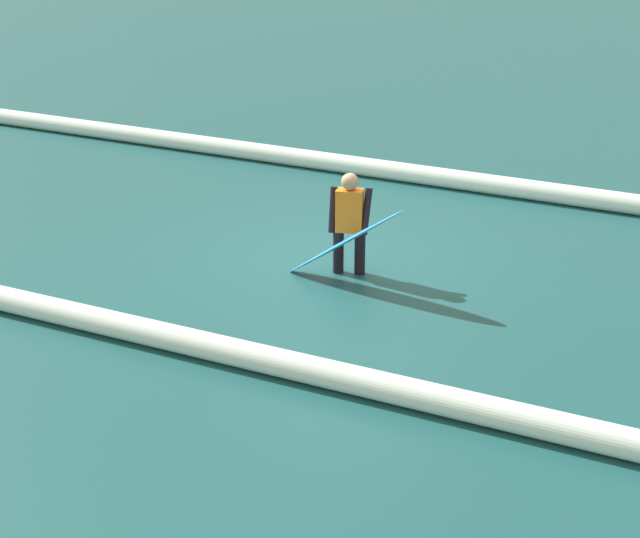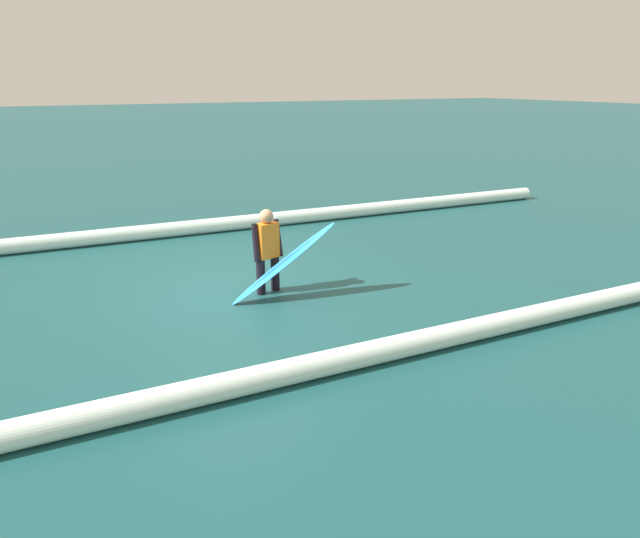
# 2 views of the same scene
# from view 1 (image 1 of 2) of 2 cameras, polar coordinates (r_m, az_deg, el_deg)

# --- Properties ---
(ground_plane) EXTENTS (156.44, 156.44, 0.00)m
(ground_plane) POSITION_cam_1_polar(r_m,az_deg,el_deg) (13.10, 0.77, 0.83)
(ground_plane) COLOR #194C4F
(surfer) EXTENTS (0.51, 0.31, 1.34)m
(surfer) POSITION_cam_1_polar(r_m,az_deg,el_deg) (12.25, 1.75, 2.99)
(surfer) COLOR black
(surfer) RESTS_ON ground_plane
(surfboard) EXTENTS (1.68, 0.56, 1.18)m
(surfboard) POSITION_cam_1_polar(r_m,az_deg,el_deg) (11.93, 1.44, 1.59)
(surfboard) COLOR #268CE5
(surfboard) RESTS_ON ground_plane
(wave_crest_foreground) EXTENTS (25.36, 1.58, 0.32)m
(wave_crest_foreground) POSITION_cam_1_polar(r_m,az_deg,el_deg) (17.39, -2.81, 6.79)
(wave_crest_foreground) COLOR white
(wave_crest_foreground) RESTS_ON ground_plane
(wave_crest_midground) EXTENTS (14.72, 0.78, 0.29)m
(wave_crest_midground) POSITION_cam_1_polar(r_m,az_deg,el_deg) (11.37, -14.59, -2.58)
(wave_crest_midground) COLOR white
(wave_crest_midground) RESTS_ON ground_plane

